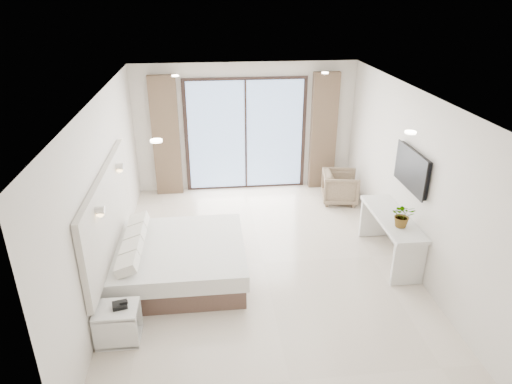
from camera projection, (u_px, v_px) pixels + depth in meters
ground at (263, 263)px, 7.33m from camera, size 6.20×6.20×0.00m
room_shell at (246, 156)px, 7.32m from camera, size 4.62×6.22×2.72m
bed at (178, 260)px, 6.89m from camera, size 1.96×1.87×0.69m
nightstand at (118, 324)px, 5.65m from camera, size 0.53×0.43×0.48m
phone at (120, 305)px, 5.56m from camera, size 0.20×0.17×0.06m
console_desk at (391, 228)px, 7.24m from camera, size 0.51×1.63×0.77m
plant at (403, 218)px, 6.79m from camera, size 0.43×0.46×0.29m
armchair at (340, 186)px, 9.30m from camera, size 0.75×0.78×0.71m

